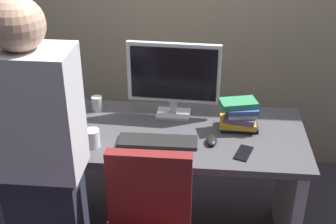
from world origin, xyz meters
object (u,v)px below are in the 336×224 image
Objects in this scene: desk at (169,164)px; mouse at (212,141)px; person_at_desk at (41,171)px; book_stack at (239,116)px; cell_phone at (244,153)px; monitor at (174,76)px; cup_near_keyboard at (92,138)px; keyboard at (158,141)px; cup_by_monitor at (97,103)px.

mouse reaches higher than desk.
person_at_desk reaches higher than book_stack.
person_at_desk is 7.05× the size of book_stack.
mouse is at bearing 171.81° from cell_phone.
mouse is at bearing -131.70° from book_stack.
person_at_desk reaches higher than monitor.
cell_phone is (0.17, -0.09, -0.01)m from mouse.
cell_phone is at bearing -0.12° from cup_near_keyboard.
cell_phone is at bearing 21.69° from person_at_desk.
cup_by_monitor reaches higher than keyboard.
keyboard is 4.89× the size of cup_by_monitor.
desk is at bearing 46.78° from person_at_desk.
book_stack is at bearing 48.30° from mouse.
book_stack is at bearing -18.27° from monitor.
person_at_desk is 1.02m from cell_phone.
keyboard is 0.54m from cup_by_monitor.
monitor is at bearing 78.96° from keyboard.
cell_phone is (0.87, -0.41, -0.04)m from cup_by_monitor.
cell_phone is at bearing -27.45° from mouse.
cup_near_keyboard is (-0.63, -0.09, 0.03)m from mouse.
person_at_desk reaches higher than cup_near_keyboard.
cup_near_keyboard is 0.42× the size of book_stack.
cell_phone is (0.46, -0.06, -0.01)m from keyboard.
monitor reaches higher than cell_phone.
person_at_desk is 0.41m from cup_near_keyboard.
mouse is 0.43× the size of book_stack.
monitor is at bearing 161.73° from book_stack.
keyboard is at bearing -40.09° from cup_by_monitor.
person_at_desk is (-0.53, -0.57, 0.32)m from desk.
desk is 0.50m from book_stack.
monitor is 5.41× the size of mouse.
person_at_desk is at bearing -110.91° from cup_near_keyboard.
cup_by_monitor is (-0.07, 0.41, -0.00)m from cup_near_keyboard.
mouse is (0.29, 0.02, 0.01)m from keyboard.
book_stack reaches higher than mouse.
monitor is 0.41m from keyboard.
monitor is 2.32× the size of book_stack.
cup_by_monitor is (-0.70, 0.32, 0.03)m from mouse.
desk is at bearing 156.26° from mouse.
keyboard is 4.43× the size of cup_near_keyboard.
desk is at bearing -170.65° from book_stack.
mouse is (0.23, -0.30, -0.24)m from monitor.
cell_phone is at bearing -25.29° from desk.
cup_by_monitor reaches higher than mouse.
book_stack is at bearing 9.35° from desk.
cup_near_keyboard is at bearing -153.84° from desk.
book_stack is at bearing 23.08° from keyboard.
person_at_desk reaches higher than desk.
desk is at bearing 68.90° from keyboard.
person_at_desk is 0.79m from cup_by_monitor.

